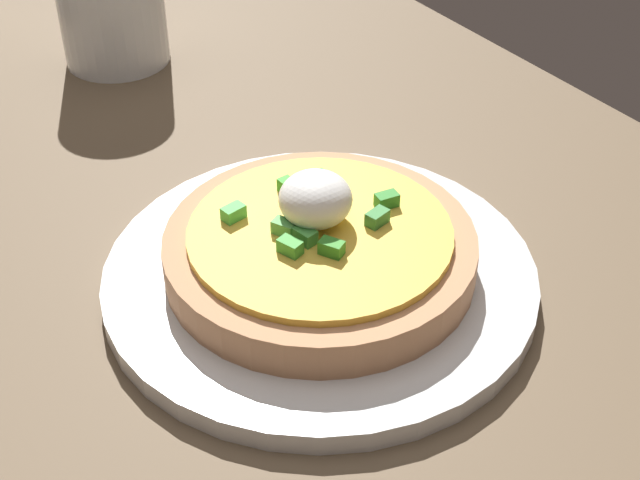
# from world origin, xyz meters

# --- Properties ---
(dining_table) EXTENTS (1.17, 0.68, 0.02)m
(dining_table) POSITION_xyz_m (0.00, 0.00, 0.01)
(dining_table) COLOR brown
(dining_table) RESTS_ON ground
(plate) EXTENTS (0.25, 0.25, 0.01)m
(plate) POSITION_xyz_m (-0.06, -0.04, 0.03)
(plate) COLOR silver
(plate) RESTS_ON dining_table
(pizza) EXTENTS (0.17, 0.17, 0.06)m
(pizza) POSITION_xyz_m (-0.06, -0.04, 0.05)
(pizza) COLOR tan
(pizza) RESTS_ON plate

